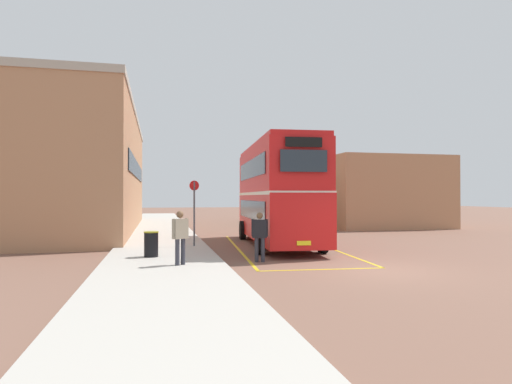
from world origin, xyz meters
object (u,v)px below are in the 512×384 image
single_deck_bus (284,205)px  litter_bin (151,244)px  pedestrian_boarding (260,233)px  double_decker_bus (277,192)px  bus_stop_sign (194,207)px  pedestrian_waiting_near (180,234)px

single_deck_bus → litter_bin: (-10.65, -19.03, -1.04)m
pedestrian_boarding → litter_bin: bearing=162.7°
pedestrian_boarding → litter_bin: pedestrian_boarding is taller
double_decker_bus → single_deck_bus: 16.12m
double_decker_bus → bus_stop_sign: size_ratio=3.48×
single_deck_bus → bus_stop_sign: 18.19m
single_deck_bus → pedestrian_waiting_near: 23.30m
double_decker_bus → bus_stop_sign: double_decker_bus is taller
single_deck_bus → litter_bin: size_ratio=10.96×
pedestrian_boarding → bus_stop_sign: (-1.94, 4.31, 0.84)m
single_deck_bus → pedestrian_boarding: (-6.91, -20.20, -0.62)m
litter_bin → bus_stop_sign: bearing=60.3°
single_deck_bus → pedestrian_waiting_near: (-9.73, -21.17, -0.51)m
bus_stop_sign → single_deck_bus: bearing=60.9°
double_decker_bus → pedestrian_boarding: double_decker_bus is taller
single_deck_bus → bus_stop_sign: bearing=-119.1°
double_decker_bus → pedestrian_waiting_near: (-4.82, -5.84, -1.38)m
pedestrian_boarding → litter_bin: 3.94m
pedestrian_waiting_near → bus_stop_sign: bus_stop_sign is taller
single_deck_bus → bus_stop_sign: size_ratio=3.47×
double_decker_bus → pedestrian_boarding: (-2.00, -4.87, -1.49)m
pedestrian_boarding → litter_bin: (-3.74, 1.16, -0.42)m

